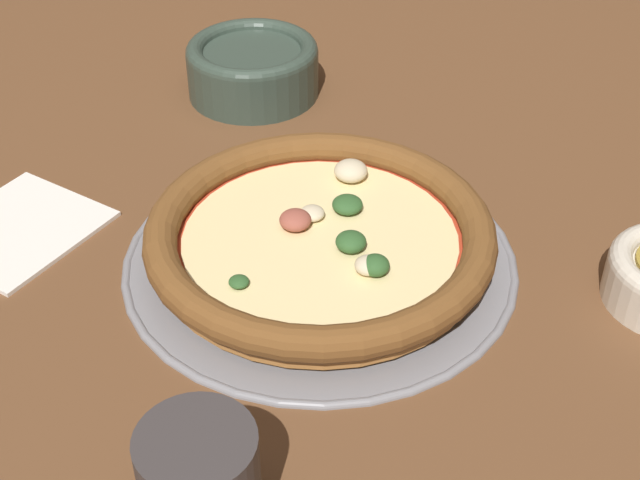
{
  "coord_description": "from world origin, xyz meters",
  "views": [
    {
      "loc": [
        -0.32,
        0.5,
        0.48
      ],
      "look_at": [
        0.0,
        0.0,
        0.02
      ],
      "focal_mm": 50.0,
      "sensor_mm": 36.0,
      "label": 1
    }
  ],
  "objects_px": {
    "pizza_tray": "(320,257)",
    "bowl_far": "(253,67)",
    "napkin": "(17,228)",
    "pizza": "(320,236)"
  },
  "relations": [
    {
      "from": "pizza",
      "to": "bowl_far",
      "type": "xyz_separation_m",
      "value": [
        0.22,
        -0.21,
        0.01
      ]
    },
    {
      "from": "bowl_far",
      "to": "napkin",
      "type": "bearing_deg",
      "value": 85.14
    },
    {
      "from": "pizza_tray",
      "to": "pizza",
      "type": "relative_size",
      "value": 1.14
    },
    {
      "from": "pizza_tray",
      "to": "bowl_far",
      "type": "height_order",
      "value": "bowl_far"
    },
    {
      "from": "pizza",
      "to": "napkin",
      "type": "xyz_separation_m",
      "value": [
        0.25,
        0.11,
        -0.02
      ]
    },
    {
      "from": "bowl_far",
      "to": "napkin",
      "type": "xyz_separation_m",
      "value": [
        0.03,
        0.32,
        -0.03
      ]
    },
    {
      "from": "bowl_far",
      "to": "pizza_tray",
      "type": "bearing_deg",
      "value": 136.72
    },
    {
      "from": "napkin",
      "to": "pizza_tray",
      "type": "bearing_deg",
      "value": -155.98
    },
    {
      "from": "pizza_tray",
      "to": "bowl_far",
      "type": "distance_m",
      "value": 0.31
    },
    {
      "from": "pizza",
      "to": "napkin",
      "type": "relative_size",
      "value": 2.19
    }
  ]
}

